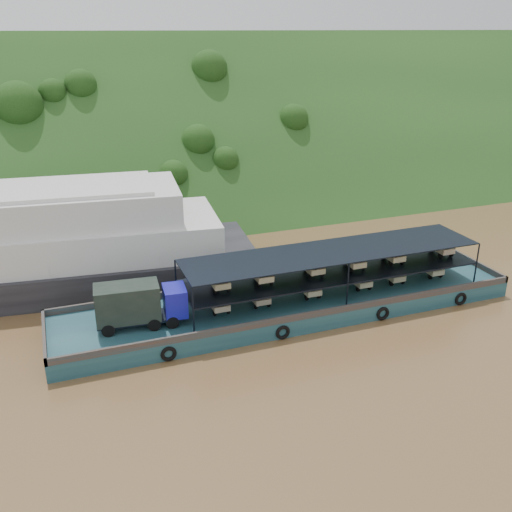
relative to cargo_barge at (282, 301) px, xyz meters
name	(u,v)px	position (x,y,z in m)	size (l,w,h in m)	color
ground	(293,304)	(1.50, 1.25, -1.07)	(160.00, 160.00, 0.00)	brown
hillside	(184,190)	(1.50, 37.25, -1.07)	(140.00, 28.00, 28.00)	#193814
cargo_barge	(282,301)	(0.00, 0.00, 0.00)	(35.00, 7.18, 4.54)	#143948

